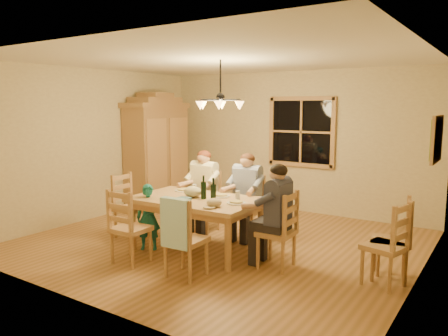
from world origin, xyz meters
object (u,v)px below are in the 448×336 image
Objects in this scene: chair_far_left at (204,213)px; chair_end_right at (276,244)px; wine_bottle_a at (204,187)px; adult_woman at (204,181)px; chair_end_left at (132,218)px; chandelier at (220,104)px; child at (149,217)px; chair_spare_back at (389,254)px; dining_table at (196,205)px; chair_near_right at (186,252)px; chair_spare_front at (384,259)px; armoire at (157,155)px; adult_slate_man at (277,203)px; wine_bottle_b at (213,190)px; chair_near_left at (131,240)px; adult_plaid_man at (247,185)px; chair_far_right at (247,220)px.

chair_end_right is (1.72, -0.79, 0.00)m from chair_far_left.
adult_woman is at bearing 126.04° from wine_bottle_a.
chair_end_left is 1.13× the size of adult_woman.
chair_end_right is (1.17, -0.46, -1.77)m from chandelier.
child is (-0.67, -0.84, -1.60)m from chandelier.
chair_spare_back is (1.28, 0.41, 0.00)m from chair_end_right.
chair_end_left is 1.50m from wine_bottle_a.
chair_end_right is (1.24, 0.04, -0.36)m from dining_table.
adult_woman is 0.92× the size of child.
wine_bottle_a reaches higher than child.
adult_woman reaches higher than chair_near_right.
wine_bottle_a is (-0.36, 0.85, 0.62)m from chair_near_right.
child reaches higher than dining_table.
wine_bottle_a reaches higher than chair_spare_front.
adult_slate_man is at bearing -25.91° from armoire.
wine_bottle_b is (0.35, -0.08, 0.27)m from dining_table.
adult_plaid_man reaches higher than chair_near_left.
chair_near_right is 3.00× the size of wine_bottle_a.
wine_bottle_b is (0.82, -0.91, 0.62)m from chair_far_left.
chair_end_right is 1.35m from adult_plaid_man.
chair_spare_front is (3.00, -0.62, -0.54)m from adult_woman.
chair_far_right is 1.05× the size of child.
chandelier is 1.25m from wine_bottle_a.
wine_bottle_a is at bearing -6.02° from child.
wine_bottle_a is 0.25m from wine_bottle_b.
dining_table is 0.98m from adult_woman.
chair_near_right is 1.00× the size of chair_end_left.
chair_near_right is at bearing 93.37° from adult_plaid_man.
adult_woman is 2.65× the size of wine_bottle_a.
adult_woman is at bearing 117.90° from chair_near_right.
dining_table is 1.84× the size of chair_far_right.
chair_spare_front is at bearing -83.83° from adult_slate_man.
dining_table is at bearing -170.59° from wine_bottle_a.
chair_near_left is at bearing -134.53° from wine_bottle_b.
chair_end_right is at bearing 26.57° from chair_near_left.
chair_spare_back is (3.77, 0.48, 0.00)m from chair_end_left.
chandelier is 0.88× the size of adult_slate_man.
chair_spare_back is at bearing 14.91° from chair_spare_front.
chair_spare_front is at bearing 7.68° from wine_bottle_b.
chair_end_left is at bearing 90.00° from chair_end_right.
chandelier is 2.28m from chair_end_left.
chair_end_left is 2.55m from adult_slate_man.
chair_end_right is 1.97m from adult_woman.
chair_far_left is at bearing 126.04° from wine_bottle_a.
chair_spare_back is at bearing -74.24° from chair_end_right.
armoire reaches higher than chair_far_right.
chair_end_left is 1.00× the size of chair_spare_front.
chair_spare_back is at bearing 30.08° from chair_near_right.
wine_bottle_a is 1.00× the size of wine_bottle_b.
adult_plaid_man reaches higher than wine_bottle_b.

